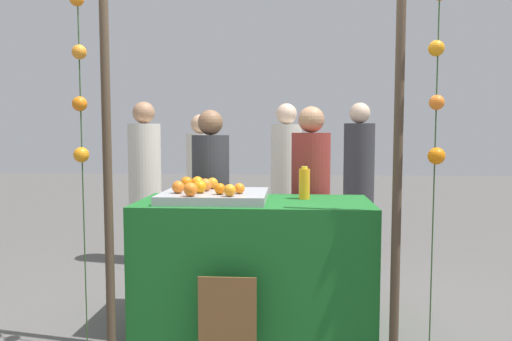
# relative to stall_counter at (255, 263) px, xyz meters

# --- Properties ---
(ground_plane) EXTENTS (24.00, 24.00, 0.00)m
(ground_plane) POSITION_rel_stall_counter_xyz_m (0.00, 0.00, -0.44)
(ground_plane) COLOR #565451
(stall_counter) EXTENTS (1.62, 0.75, 0.89)m
(stall_counter) POSITION_rel_stall_counter_xyz_m (0.00, 0.00, 0.00)
(stall_counter) COLOR #196023
(stall_counter) RESTS_ON ground_plane
(orange_tray) EXTENTS (0.73, 0.62, 0.06)m
(orange_tray) POSITION_rel_stall_counter_xyz_m (-0.28, -0.00, 0.47)
(orange_tray) COLOR #9EA0A5
(orange_tray) RESTS_ON stall_counter
(orange_0) EXTENTS (0.09, 0.09, 0.09)m
(orange_0) POSITION_rel_stall_counter_xyz_m (-0.37, -0.08, 0.55)
(orange_0) COLOR orange
(orange_0) RESTS_ON orange_tray
(orange_1) EXTENTS (0.09, 0.09, 0.09)m
(orange_1) POSITION_rel_stall_counter_xyz_m (-0.40, -0.25, 0.55)
(orange_1) COLOR orange
(orange_1) RESTS_ON orange_tray
(orange_2) EXTENTS (0.09, 0.09, 0.09)m
(orange_2) POSITION_rel_stall_counter_xyz_m (-0.52, -0.10, 0.55)
(orange_2) COLOR orange
(orange_2) RESTS_ON orange_tray
(orange_3) EXTENTS (0.07, 0.07, 0.07)m
(orange_3) POSITION_rel_stall_counter_xyz_m (-0.10, -0.09, 0.54)
(orange_3) COLOR orange
(orange_3) RESTS_ON orange_tray
(orange_4) EXTENTS (0.08, 0.08, 0.08)m
(orange_4) POSITION_rel_stall_counter_xyz_m (-0.14, -0.24, 0.54)
(orange_4) COLOR orange
(orange_4) RESTS_ON orange_tray
(orange_5) EXTENTS (0.09, 0.09, 0.09)m
(orange_5) POSITION_rel_stall_counter_xyz_m (-0.35, 0.04, 0.55)
(orange_5) COLOR orange
(orange_5) RESTS_ON orange_tray
(orange_6) EXTENTS (0.09, 0.09, 0.09)m
(orange_6) POSITION_rel_stall_counter_xyz_m (-0.52, 0.17, 0.55)
(orange_6) COLOR orange
(orange_6) RESTS_ON orange_tray
(orange_7) EXTENTS (0.08, 0.08, 0.08)m
(orange_7) POSITION_rel_stall_counter_xyz_m (-0.33, 0.18, 0.55)
(orange_7) COLOR orange
(orange_7) RESTS_ON orange_tray
(orange_8) EXTENTS (0.09, 0.09, 0.09)m
(orange_8) POSITION_rel_stall_counter_xyz_m (-0.44, 0.18, 0.55)
(orange_8) COLOR orange
(orange_8) RESTS_ON orange_tray
(orange_9) EXTENTS (0.07, 0.07, 0.07)m
(orange_9) POSITION_rel_stall_counter_xyz_m (-0.34, 0.25, 0.54)
(orange_9) COLOR orange
(orange_9) RESTS_ON orange_tray
(orange_10) EXTENTS (0.08, 0.08, 0.08)m
(orange_10) POSITION_rel_stall_counter_xyz_m (-0.22, -0.14, 0.54)
(orange_10) COLOR orange
(orange_10) RESTS_ON orange_tray
(juice_bottle) EXTENTS (0.08, 0.08, 0.23)m
(juice_bottle) POSITION_rel_stall_counter_xyz_m (0.35, 0.12, 0.56)
(juice_bottle) COLOR #FBA11A
(juice_bottle) RESTS_ON stall_counter
(chalkboard_sign) EXTENTS (0.36, 0.03, 0.50)m
(chalkboard_sign) POSITION_rel_stall_counter_xyz_m (-0.13, -0.50, -0.20)
(chalkboard_sign) COLOR brown
(chalkboard_sign) RESTS_ON ground_plane
(vendor_left) EXTENTS (0.31, 0.31, 1.55)m
(vendor_left) POSITION_rel_stall_counter_xyz_m (-0.41, 0.64, 0.28)
(vendor_left) COLOR #333338
(vendor_left) RESTS_ON ground_plane
(vendor_right) EXTENTS (0.32, 0.32, 1.57)m
(vendor_right) POSITION_rel_stall_counter_xyz_m (0.41, 0.60, 0.29)
(vendor_right) COLOR maroon
(vendor_right) RESTS_ON ground_plane
(crowd_person_0) EXTENTS (0.33, 0.33, 1.67)m
(crowd_person_0) POSITION_rel_stall_counter_xyz_m (0.20, 1.94, 0.33)
(crowd_person_0) COLOR beige
(crowd_person_0) RESTS_ON ground_plane
(crowd_person_1) EXTENTS (0.31, 0.31, 1.55)m
(crowd_person_1) POSITION_rel_stall_counter_xyz_m (-0.73, 1.89, 0.28)
(crowd_person_1) COLOR beige
(crowd_person_1) RESTS_ON ground_plane
(crowd_person_2) EXTENTS (0.34, 0.34, 1.67)m
(crowd_person_2) POSITION_rel_stall_counter_xyz_m (-1.26, 1.60, 0.34)
(crowd_person_2) COLOR beige
(crowd_person_2) RESTS_ON ground_plane
(crowd_person_3) EXTENTS (0.34, 0.34, 1.68)m
(crowd_person_3) POSITION_rel_stall_counter_xyz_m (1.00, 2.09, 0.34)
(crowd_person_3) COLOR #333338
(crowd_person_3) RESTS_ON ground_plane
(canopy_post_left) EXTENTS (0.06, 0.06, 2.35)m
(canopy_post_left) POSITION_rel_stall_counter_xyz_m (-0.89, -0.41, 0.73)
(canopy_post_left) COLOR #473828
(canopy_post_left) RESTS_ON ground_plane
(canopy_post_right) EXTENTS (0.06, 0.06, 2.35)m
(canopy_post_right) POSITION_rel_stall_counter_xyz_m (0.89, -0.41, 0.73)
(canopy_post_right) COLOR #473828
(canopy_post_right) RESTS_ON ground_plane
(garland_strand_left) EXTENTS (0.10, 0.10, 2.26)m
(garland_strand_left) POSITION_rel_stall_counter_xyz_m (-1.03, -0.47, 1.19)
(garland_strand_left) COLOR #2D4C23
(garland_strand_left) RESTS_ON ground_plane
(garland_strand_right) EXTENTS (0.11, 0.10, 2.26)m
(garland_strand_right) POSITION_rel_stall_counter_xyz_m (1.10, -0.45, 1.16)
(garland_strand_right) COLOR #2D4C23
(garland_strand_right) RESTS_ON ground_plane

